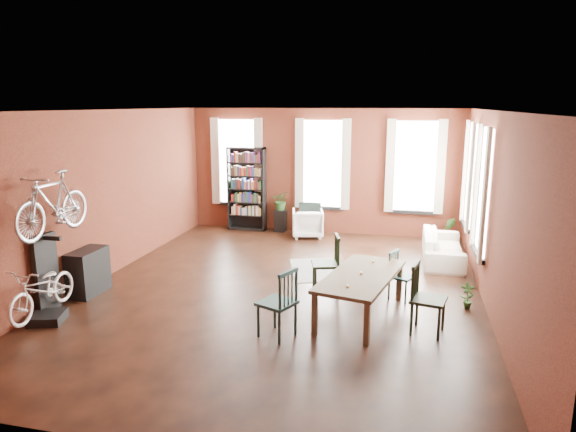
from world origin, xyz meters
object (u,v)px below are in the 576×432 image
(dining_chair_b, at_px, (325,264))
(dining_chair_c, at_px, (429,299))
(dining_chair_a, at_px, (277,303))
(dining_chair_d, at_px, (402,276))
(bicycle_floor, at_px, (41,267))
(plant_stand, at_px, (280,221))
(bookshelf, at_px, (247,189))
(white_armchair, at_px, (308,222))
(dining_table, at_px, (361,295))
(bike_trainer, at_px, (48,318))
(cream_sofa, at_px, (443,242))
(console_table, at_px, (88,272))

(dining_chair_b, bearing_deg, dining_chair_c, 36.56)
(dining_chair_a, distance_m, dining_chair_d, 2.56)
(bicycle_floor, bearing_deg, plant_stand, 69.45)
(bookshelf, xyz_separation_m, white_armchair, (1.73, -0.40, -0.71))
(dining_chair_d, bearing_deg, dining_table, 170.16)
(dining_chair_b, height_order, bicycle_floor, bicycle_floor)
(bookshelf, bearing_deg, white_armchair, -13.11)
(dining_chair_d, height_order, plant_stand, dining_chair_d)
(dining_table, distance_m, bike_trainer, 4.89)
(bike_trainer, bearing_deg, white_armchair, 64.34)
(dining_chair_c, bearing_deg, cream_sofa, 5.70)
(dining_chair_a, bearing_deg, console_table, -80.17)
(dining_chair_a, bearing_deg, dining_chair_d, 161.09)
(dining_chair_a, height_order, bicycle_floor, bicycle_floor)
(bookshelf, xyz_separation_m, plant_stand, (0.91, 0.00, -0.82))
(bike_trainer, distance_m, plant_stand, 6.78)
(dining_table, distance_m, console_table, 4.80)
(dining_table, xyz_separation_m, plant_stand, (-2.60, 5.10, -0.07))
(dining_chair_d, bearing_deg, console_table, 124.99)
(dining_table, relative_size, bookshelf, 0.93)
(bookshelf, bearing_deg, dining_chair_d, -45.47)
(bike_trainer, bearing_deg, bicycle_floor, 172.96)
(dining_chair_c, height_order, console_table, dining_chair_c)
(dining_chair_a, bearing_deg, white_armchair, -149.81)
(dining_chair_a, distance_m, plant_stand, 6.27)
(plant_stand, bearing_deg, dining_chair_a, -76.24)
(white_armchair, bearing_deg, dining_chair_a, 83.01)
(white_armchair, distance_m, bike_trainer, 6.71)
(console_table, xyz_separation_m, plant_stand, (2.19, 5.20, -0.12))
(white_armchair, relative_size, plant_stand, 1.37)
(dining_chair_d, xyz_separation_m, bookshelf, (-4.13, 4.20, 0.69))
(dining_chair_c, xyz_separation_m, console_table, (-5.81, 0.28, -0.12))
(white_armchair, bearing_deg, plant_stand, -40.08)
(dining_chair_c, bearing_deg, bicycle_floor, 111.59)
(plant_stand, bearing_deg, dining_chair_d, -52.54)
(dining_chair_a, relative_size, dining_chair_b, 1.00)
(dining_chair_d, bearing_deg, dining_chair_c, -138.09)
(dining_table, distance_m, white_armchair, 5.02)
(bicycle_floor, bearing_deg, dining_chair_d, 20.48)
(plant_stand, height_order, bicycle_floor, bicycle_floor)
(dining_chair_c, height_order, bike_trainer, dining_chair_c)
(dining_chair_d, bearing_deg, cream_sofa, 6.28)
(white_armchair, bearing_deg, bookshelf, -26.89)
(bookshelf, height_order, white_armchair, bookshelf)
(dining_table, height_order, dining_chair_c, dining_chair_c)
(dining_chair_c, xyz_separation_m, bicycle_floor, (-5.74, -0.97, 0.37))
(bookshelf, bearing_deg, dining_chair_c, -50.40)
(dining_chair_c, distance_m, bookshelf, 7.13)
(dining_chair_a, distance_m, bike_trainer, 3.62)
(bookshelf, bearing_deg, dining_chair_a, -68.45)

